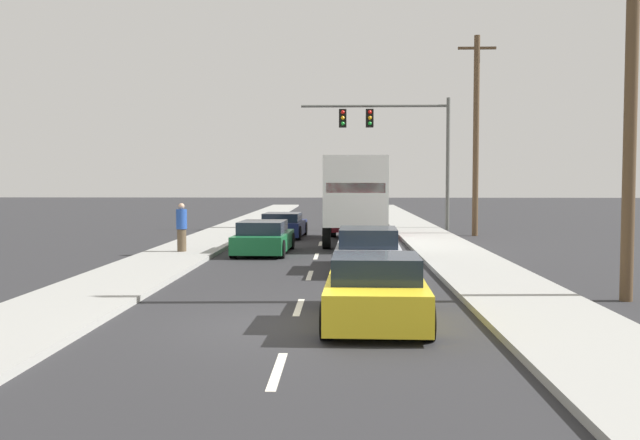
{
  "coord_description": "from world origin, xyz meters",
  "views": [
    {
      "loc": [
        0.91,
        -12.97,
        2.69
      ],
      "look_at": [
        0.1,
        12.92,
        1.22
      ],
      "focal_mm": 39.91,
      "sensor_mm": 36.0,
      "label": 1
    }
  ],
  "objects_px": {
    "box_truck": "(357,195)",
    "car_green": "(264,238)",
    "car_navy": "(283,226)",
    "pedestrian_near_corner": "(182,227)",
    "utility_pole_mid": "(476,133)",
    "car_yellow": "(375,292)",
    "car_silver": "(368,251)",
    "traffic_signal_mast": "(388,130)",
    "utility_pole_near": "(632,69)"
  },
  "relations": [
    {
      "from": "car_yellow",
      "to": "car_green",
      "type": "bearing_deg",
      "value": 105.65
    },
    {
      "from": "car_green",
      "to": "pedestrian_near_corner",
      "type": "bearing_deg",
      "value": -166.53
    },
    {
      "from": "car_silver",
      "to": "car_yellow",
      "type": "distance_m",
      "value": 7.78
    },
    {
      "from": "car_silver",
      "to": "pedestrian_near_corner",
      "type": "bearing_deg",
      "value": 148.42
    },
    {
      "from": "utility_pole_mid",
      "to": "car_green",
      "type": "bearing_deg",
      "value": -137.24
    },
    {
      "from": "car_navy",
      "to": "box_truck",
      "type": "distance_m",
      "value": 4.89
    },
    {
      "from": "car_navy",
      "to": "car_silver",
      "type": "relative_size",
      "value": 0.9
    },
    {
      "from": "car_yellow",
      "to": "utility_pole_mid",
      "type": "relative_size",
      "value": 0.44
    },
    {
      "from": "car_silver",
      "to": "utility_pole_near",
      "type": "height_order",
      "value": "utility_pole_near"
    },
    {
      "from": "car_silver",
      "to": "utility_pole_mid",
      "type": "height_order",
      "value": "utility_pole_mid"
    },
    {
      "from": "car_navy",
      "to": "car_silver",
      "type": "height_order",
      "value": "car_silver"
    },
    {
      "from": "car_yellow",
      "to": "pedestrian_near_corner",
      "type": "height_order",
      "value": "pedestrian_near_corner"
    },
    {
      "from": "car_green",
      "to": "box_truck",
      "type": "height_order",
      "value": "box_truck"
    },
    {
      "from": "car_silver",
      "to": "utility_pole_mid",
      "type": "relative_size",
      "value": 0.48
    },
    {
      "from": "car_navy",
      "to": "utility_pole_near",
      "type": "height_order",
      "value": "utility_pole_near"
    },
    {
      "from": "car_green",
      "to": "pedestrian_near_corner",
      "type": "distance_m",
      "value": 2.97
    },
    {
      "from": "traffic_signal_mast",
      "to": "car_navy",
      "type": "bearing_deg",
      "value": -135.09
    },
    {
      "from": "car_yellow",
      "to": "car_silver",
      "type": "bearing_deg",
      "value": 88.95
    },
    {
      "from": "car_green",
      "to": "car_yellow",
      "type": "distance_m",
      "value": 12.93
    },
    {
      "from": "car_green",
      "to": "utility_pole_mid",
      "type": "height_order",
      "value": "utility_pole_mid"
    },
    {
      "from": "traffic_signal_mast",
      "to": "utility_pole_near",
      "type": "bearing_deg",
      "value": -80.15
    },
    {
      "from": "car_yellow",
      "to": "traffic_signal_mast",
      "type": "bearing_deg",
      "value": 85.87
    },
    {
      "from": "car_green",
      "to": "utility_pole_mid",
      "type": "relative_size",
      "value": 0.47
    },
    {
      "from": "car_yellow",
      "to": "utility_pole_mid",
      "type": "distance_m",
      "value": 22.2
    },
    {
      "from": "car_silver",
      "to": "car_yellow",
      "type": "bearing_deg",
      "value": -91.05
    },
    {
      "from": "box_truck",
      "to": "car_yellow",
      "type": "relative_size",
      "value": 2.09
    },
    {
      "from": "car_silver",
      "to": "traffic_signal_mast",
      "type": "relative_size",
      "value": 0.58
    },
    {
      "from": "car_silver",
      "to": "traffic_signal_mast",
      "type": "bearing_deg",
      "value": 84.48
    },
    {
      "from": "car_silver",
      "to": "car_yellow",
      "type": "height_order",
      "value": "car_yellow"
    },
    {
      "from": "car_green",
      "to": "utility_pole_near",
      "type": "height_order",
      "value": "utility_pole_near"
    },
    {
      "from": "car_yellow",
      "to": "utility_pole_mid",
      "type": "xyz_separation_m",
      "value": [
        5.76,
        21.0,
        4.32
      ]
    },
    {
      "from": "car_navy",
      "to": "traffic_signal_mast",
      "type": "relative_size",
      "value": 0.52
    },
    {
      "from": "car_navy",
      "to": "utility_pole_near",
      "type": "relative_size",
      "value": 0.42
    },
    {
      "from": "car_green",
      "to": "traffic_signal_mast",
      "type": "relative_size",
      "value": 0.56
    },
    {
      "from": "box_truck",
      "to": "car_green",
      "type": "bearing_deg",
      "value": -130.44
    },
    {
      "from": "car_silver",
      "to": "car_green",
      "type": "bearing_deg",
      "value": 127.87
    },
    {
      "from": "pedestrian_near_corner",
      "to": "car_navy",
      "type": "bearing_deg",
      "value": 69.64
    },
    {
      "from": "box_truck",
      "to": "utility_pole_mid",
      "type": "distance_m",
      "value": 7.86
    },
    {
      "from": "pedestrian_near_corner",
      "to": "utility_pole_mid",
      "type": "bearing_deg",
      "value": 37.35
    },
    {
      "from": "car_navy",
      "to": "utility_pole_mid",
      "type": "xyz_separation_m",
      "value": [
        9.14,
        1.26,
        4.36
      ]
    },
    {
      "from": "car_navy",
      "to": "pedestrian_near_corner",
      "type": "relative_size",
      "value": 2.42
    },
    {
      "from": "utility_pole_mid",
      "to": "pedestrian_near_corner",
      "type": "relative_size",
      "value": 5.54
    },
    {
      "from": "utility_pole_mid",
      "to": "pedestrian_near_corner",
      "type": "xyz_separation_m",
      "value": [
        -12.1,
        -9.23,
        -3.91
      ]
    },
    {
      "from": "car_navy",
      "to": "utility_pole_near",
      "type": "bearing_deg",
      "value": -62.2
    },
    {
      "from": "car_yellow",
      "to": "traffic_signal_mast",
      "type": "relative_size",
      "value": 0.53
    },
    {
      "from": "car_yellow",
      "to": "pedestrian_near_corner",
      "type": "xyz_separation_m",
      "value": [
        -6.34,
        11.77,
        0.41
      ]
    },
    {
      "from": "car_silver",
      "to": "pedestrian_near_corner",
      "type": "xyz_separation_m",
      "value": [
        -6.49,
        3.99,
        0.42
      ]
    },
    {
      "from": "car_navy",
      "to": "pedestrian_near_corner",
      "type": "xyz_separation_m",
      "value": [
        -2.96,
        -7.98,
        0.45
      ]
    },
    {
      "from": "traffic_signal_mast",
      "to": "pedestrian_near_corner",
      "type": "xyz_separation_m",
      "value": [
        -8.14,
        -13.14,
        -4.33
      ]
    },
    {
      "from": "box_truck",
      "to": "utility_pole_mid",
      "type": "xyz_separation_m",
      "value": [
        5.78,
        4.49,
        2.87
      ]
    }
  ]
}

